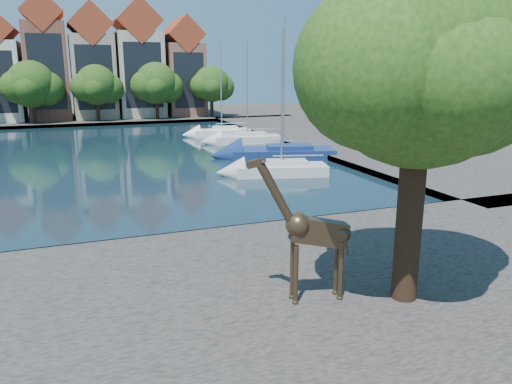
# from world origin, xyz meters

# --- Properties ---
(ground) EXTENTS (160.00, 160.00, 0.00)m
(ground) POSITION_xyz_m (0.00, 0.00, 0.00)
(ground) COLOR #38332B
(ground) RESTS_ON ground
(water_basin) EXTENTS (38.00, 50.00, 0.08)m
(water_basin) POSITION_xyz_m (0.00, 24.00, 0.04)
(water_basin) COLOR black
(water_basin) RESTS_ON ground
(near_quay) EXTENTS (50.00, 14.00, 0.50)m
(near_quay) POSITION_xyz_m (0.00, -7.00, 0.25)
(near_quay) COLOR #4C4542
(near_quay) RESTS_ON ground
(far_quay) EXTENTS (60.00, 16.00, 0.50)m
(far_quay) POSITION_xyz_m (0.00, 56.00, 0.25)
(far_quay) COLOR #4C4542
(far_quay) RESTS_ON ground
(right_quay) EXTENTS (14.00, 52.00, 0.50)m
(right_quay) POSITION_xyz_m (25.00, 24.00, 0.25)
(right_quay) COLOR #4C4542
(right_quay) RESTS_ON ground
(plane_tree) EXTENTS (8.32, 6.40, 10.62)m
(plane_tree) POSITION_xyz_m (7.62, -9.01, 7.67)
(plane_tree) COLOR #332114
(plane_tree) RESTS_ON near_quay
(townhouse_center) EXTENTS (5.44, 9.18, 16.93)m
(townhouse_center) POSITION_xyz_m (-4.00, 55.99, 8.36)
(townhouse_center) COLOR brown
(townhouse_center) RESTS_ON far_quay
(townhouse_east_inner) EXTENTS (5.94, 9.18, 15.79)m
(townhouse_east_inner) POSITION_xyz_m (2.00, 55.99, 7.73)
(townhouse_east_inner) COLOR tan
(townhouse_east_inner) RESTS_ON far_quay
(townhouse_east_mid) EXTENTS (6.43, 9.18, 16.65)m
(townhouse_east_mid) POSITION_xyz_m (8.50, 55.99, 8.10)
(townhouse_east_mid) COLOR #BEB4A2
(townhouse_east_mid) RESTS_ON far_quay
(townhouse_east_end) EXTENTS (5.44, 9.18, 14.43)m
(townhouse_east_end) POSITION_xyz_m (15.00, 55.99, 7.11)
(townhouse_east_end) COLOR brown
(townhouse_east_end) RESTS_ON far_quay
(far_tree_mid_west) EXTENTS (7.80, 6.00, 8.00)m
(far_tree_mid_west) POSITION_xyz_m (-5.89, 50.49, 5.29)
(far_tree_mid_west) COLOR #332114
(far_tree_mid_west) RESTS_ON far_quay
(far_tree_mid_east) EXTENTS (7.02, 5.40, 7.52)m
(far_tree_mid_east) POSITION_xyz_m (2.10, 50.49, 5.13)
(far_tree_mid_east) COLOR #332114
(far_tree_mid_east) RESTS_ON far_quay
(far_tree_east) EXTENTS (7.54, 5.80, 7.84)m
(far_tree_east) POSITION_xyz_m (10.11, 50.49, 5.24)
(far_tree_east) COLOR #332114
(far_tree_east) RESTS_ON far_quay
(far_tree_far_east) EXTENTS (6.76, 5.20, 7.36)m
(far_tree_far_east) POSITION_xyz_m (18.09, 50.49, 5.08)
(far_tree_far_east) COLOR #332114
(far_tree_far_east) RESTS_ON far_quay
(giraffe_statue) EXTENTS (3.21, 0.81, 4.58)m
(giraffe_statue) POSITION_xyz_m (4.64, -8.06, 2.75)
(giraffe_statue) COLOR #3E2F1F
(giraffe_statue) RESTS_ON near_quay
(sailboat_right_a) EXTENTS (6.87, 3.89, 10.04)m
(sailboat_right_a) POSITION_xyz_m (12.00, 11.12, 0.66)
(sailboat_right_a) COLOR beige
(sailboat_right_a) RESTS_ON water_basin
(sailboat_right_b) EXTENTS (9.18, 5.27, 11.73)m
(sailboat_right_b) POSITION_xyz_m (15.00, 17.62, 0.66)
(sailboat_right_b) COLOR navy
(sailboat_right_b) RESTS_ON water_basin
(sailboat_right_c) EXTENTS (6.94, 3.34, 9.93)m
(sailboat_right_c) POSITION_xyz_m (15.00, 26.65, 0.67)
(sailboat_right_c) COLOR silver
(sailboat_right_c) RESTS_ON water_basin
(sailboat_right_d) EXTENTS (6.40, 2.77, 10.43)m
(sailboat_right_d) POSITION_xyz_m (14.10, 32.69, 0.68)
(sailboat_right_d) COLOR white
(sailboat_right_d) RESTS_ON water_basin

